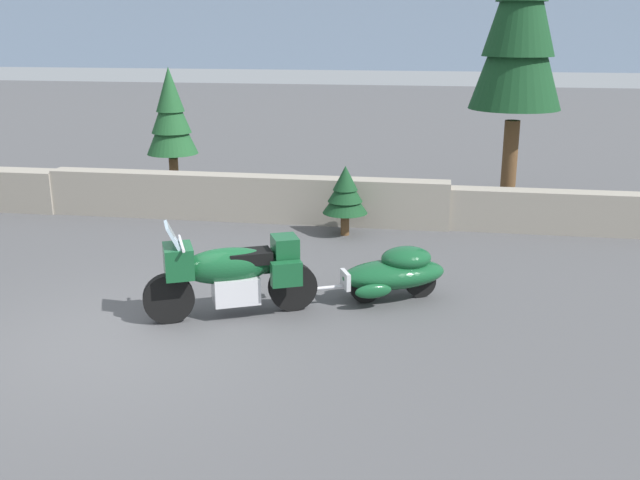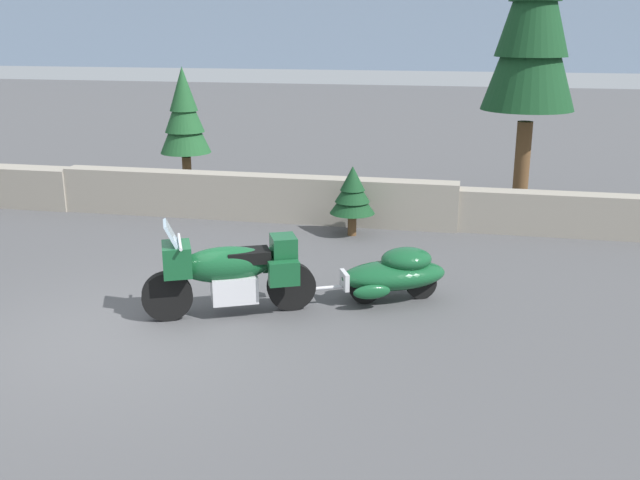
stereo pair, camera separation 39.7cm
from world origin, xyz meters
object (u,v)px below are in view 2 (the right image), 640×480
(touring_motorcycle, at_px, (229,271))
(pine_tree_secondary, at_px, (184,115))
(pine_tree_tall, at_px, (534,12))
(car_shaped_trailer, at_px, (394,273))

(touring_motorcycle, distance_m, pine_tree_secondary, 7.71)
(touring_motorcycle, xyz_separation_m, pine_tree_tall, (4.11, 6.85, 3.36))
(pine_tree_tall, bearing_deg, car_shaped_trailer, -108.95)
(touring_motorcycle, distance_m, car_shaped_trailer, 2.31)
(touring_motorcycle, distance_m, pine_tree_tall, 8.67)
(pine_tree_secondary, bearing_deg, car_shaped_trailer, -47.38)
(car_shaped_trailer, bearing_deg, touring_motorcycle, -155.37)
(touring_motorcycle, relative_size, car_shaped_trailer, 1.00)
(pine_tree_tall, bearing_deg, pine_tree_secondary, -179.99)
(car_shaped_trailer, bearing_deg, pine_tree_tall, 71.05)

